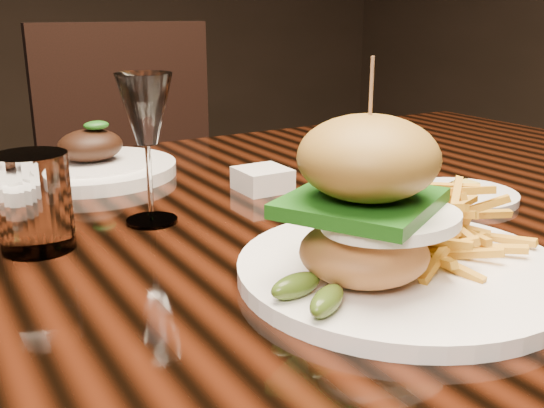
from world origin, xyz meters
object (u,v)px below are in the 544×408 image
far_dish (92,165)px  chair_far (142,189)px  dining_table (235,277)px  wine_glass (146,115)px  burger_plate (398,227)px

far_dish → chair_far: bearing=65.3°
dining_table → wine_glass: 0.22m
burger_plate → far_dish: 0.53m
dining_table → wine_glass: (-0.09, 0.03, 0.20)m
burger_plate → wine_glass: bearing=99.0°
dining_table → chair_far: size_ratio=1.68×
burger_plate → wine_glass: size_ratio=1.77×
dining_table → burger_plate: size_ratio=5.37×
dining_table → far_dish: 0.30m
dining_table → chair_far: (0.20, 0.89, -0.13)m
burger_plate → dining_table: bearing=82.8°
wine_glass → chair_far: (0.28, 0.86, -0.33)m
far_dish → burger_plate: bearing=-75.9°
dining_table → far_dish: bearing=107.8°
dining_table → wine_glass: bearing=160.8°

